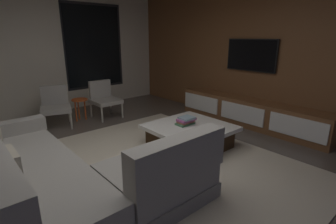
# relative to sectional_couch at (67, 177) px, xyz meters

# --- Properties ---
(floor) EXTENTS (9.20, 9.20, 0.00)m
(floor) POSITION_rel_sectional_couch_xyz_m (0.84, 0.04, -0.29)
(floor) COLOR #564C44
(back_wall_with_window) EXTENTS (6.60, 0.30, 2.70)m
(back_wall_with_window) POSITION_rel_sectional_couch_xyz_m (0.78, 3.65, 1.05)
(back_wall_with_window) COLOR beige
(back_wall_with_window) RESTS_ON floor
(media_wall) EXTENTS (0.12, 7.80, 2.70)m
(media_wall) POSITION_rel_sectional_couch_xyz_m (3.90, 0.04, 1.06)
(media_wall) COLOR brown
(media_wall) RESTS_ON floor
(area_rug) EXTENTS (3.20, 3.80, 0.01)m
(area_rug) POSITION_rel_sectional_couch_xyz_m (1.19, -0.06, -0.28)
(area_rug) COLOR beige
(area_rug) RESTS_ON floor
(sectional_couch) EXTENTS (1.98, 2.50, 0.82)m
(sectional_couch) POSITION_rel_sectional_couch_xyz_m (0.00, 0.00, 0.00)
(sectional_couch) COLOR gray
(sectional_couch) RESTS_ON floor
(coffee_table) EXTENTS (1.16, 1.16, 0.36)m
(coffee_table) POSITION_rel_sectional_couch_xyz_m (1.99, 0.14, -0.10)
(coffee_table) COLOR #331F0F
(coffee_table) RESTS_ON floor
(book_stack_on_coffee_table) EXTENTS (0.31, 0.22, 0.13)m
(book_stack_on_coffee_table) POSITION_rel_sectional_couch_xyz_m (1.98, 0.23, 0.13)
(book_stack_on_coffee_table) COLOR #3F6C48
(book_stack_on_coffee_table) RESTS_ON coffee_table
(accent_chair_near_window) EXTENTS (0.54, 0.56, 0.78)m
(accent_chair_near_window) POSITION_rel_sectional_couch_xyz_m (1.75, 2.51, 0.14)
(accent_chair_near_window) COLOR #B2ADA0
(accent_chair_near_window) RESTS_ON floor
(accent_chair_by_curtain) EXTENTS (0.68, 0.70, 0.78)m
(accent_chair_by_curtain) POSITION_rel_sectional_couch_xyz_m (0.76, 2.59, 0.14)
(accent_chair_by_curtain) COLOR #B2ADA0
(accent_chair_by_curtain) RESTS_ON floor
(side_stool) EXTENTS (0.32, 0.32, 0.46)m
(side_stool) POSITION_rel_sectional_couch_xyz_m (1.24, 2.60, 0.08)
(side_stool) COLOR #BF4C1E
(side_stool) RESTS_ON floor
(media_console) EXTENTS (0.46, 3.10, 0.52)m
(media_console) POSITION_rel_sectional_couch_xyz_m (3.61, 0.09, -0.04)
(media_console) COLOR brown
(media_console) RESTS_ON floor
(mounted_tv) EXTENTS (0.05, 1.06, 0.61)m
(mounted_tv) POSITION_rel_sectional_couch_xyz_m (3.79, 0.29, 1.06)
(mounted_tv) COLOR black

